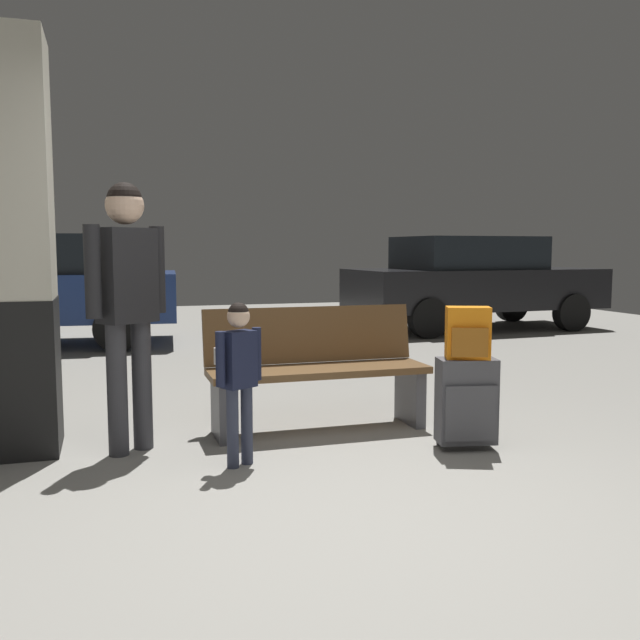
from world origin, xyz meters
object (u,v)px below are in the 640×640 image
object	(u,v)px
structural_pillar	(6,249)
bench	(316,369)
parked_car_far	(24,287)
adult	(127,288)
parked_car_side	(473,280)
child	(239,366)
suitcase	(467,401)
backpack_bright	(468,333)

from	to	relation	value
structural_pillar	bench	size ratio (longest dim) A/B	1.66
parked_car_far	structural_pillar	bearing A→B (deg)	-84.92
adult	parked_car_side	world-z (taller)	adult
parked_car_far	adult	bearing A→B (deg)	-77.75
child	parked_car_far	distance (m)	6.27
parked_car_side	parked_car_far	bearing A→B (deg)	179.74
structural_pillar	suitcase	distance (m)	3.12
backpack_bright	parked_car_far	distance (m)	6.94
suitcase	bench	bearing A→B (deg)	134.38
adult	parked_car_side	size ratio (longest dim) A/B	0.42
structural_pillar	parked_car_side	distance (m)	8.24
bench	adult	bearing A→B (deg)	-170.89
backpack_bright	adult	xyz separation A→B (m)	(-2.11, 0.59, 0.30)
parked_car_far	child	bearing A→B (deg)	-73.16
structural_pillar	parked_car_side	size ratio (longest dim) A/B	0.64
bench	backpack_bright	size ratio (longest dim) A/B	4.71
structural_pillar	backpack_bright	xyz separation A→B (m)	(2.84, -0.83, -0.55)
backpack_bright	parked_car_far	world-z (taller)	parked_car_far
structural_pillar	bench	world-z (taller)	structural_pillar
structural_pillar	suitcase	world-z (taller)	structural_pillar
bench	suitcase	size ratio (longest dim) A/B	2.65
bench	parked_car_far	distance (m)	5.87
parked_car_side	backpack_bright	bearing A→B (deg)	-119.97
backpack_bright	child	xyz separation A→B (m)	(-1.49, 0.10, -0.15)
structural_pillar	child	world-z (taller)	structural_pillar
suitcase	backpack_bright	bearing A→B (deg)	-174.09
child	parked_car_far	size ratio (longest dim) A/B	0.24
backpack_bright	parked_car_far	bearing A→B (deg)	118.50
bench	adult	size ratio (longest dim) A/B	0.92
child	parked_car_far	bearing A→B (deg)	106.84
suitcase	child	bearing A→B (deg)	176.36
parked_car_far	parked_car_side	bearing A→B (deg)	-0.26
parked_car_far	suitcase	bearing A→B (deg)	-61.49
bench	child	distance (m)	1.02
backpack_bright	suitcase	bearing A→B (deg)	5.91
parked_car_side	child	bearing A→B (deg)	-129.90
parked_car_side	suitcase	bearing A→B (deg)	-119.96
bench	parked_car_side	distance (m)	6.79
bench	child	bearing A→B (deg)	-134.78
structural_pillar	parked_car_far	distance (m)	5.31
suitcase	adult	world-z (taller)	adult
structural_pillar	suitcase	size ratio (longest dim) A/B	4.40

